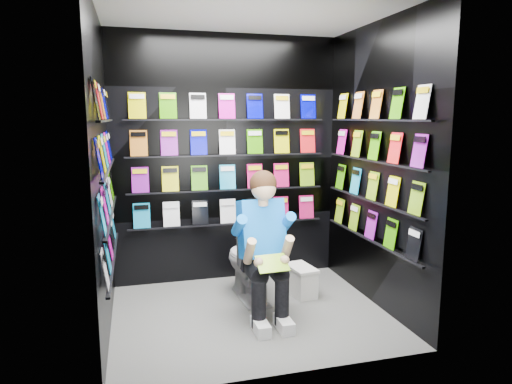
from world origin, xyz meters
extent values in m
plane|color=#5F5F5C|center=(0.00, 0.00, 0.00)|extent=(2.40, 2.40, 0.00)
plane|color=white|center=(0.00, 0.00, 2.60)|extent=(2.40, 2.40, 0.00)
cube|color=black|center=(0.00, 1.00, 1.30)|extent=(2.40, 0.04, 2.60)
cube|color=black|center=(0.00, -1.00, 1.30)|extent=(2.40, 0.04, 2.60)
cube|color=black|center=(-1.20, 0.00, 1.30)|extent=(0.04, 2.00, 2.60)
cube|color=black|center=(1.20, 0.00, 1.30)|extent=(0.04, 2.00, 2.60)
imported|color=silver|center=(0.09, 0.38, 0.37)|extent=(0.46, 0.77, 0.73)
cube|color=white|center=(0.60, 0.31, 0.13)|extent=(0.24, 0.38, 0.27)
cube|color=white|center=(0.60, 0.31, 0.28)|extent=(0.26, 0.40, 0.03)
cube|color=green|center=(0.09, -0.35, 0.58)|extent=(0.27, 0.17, 0.11)
camera|label=1|loc=(-0.96, -3.74, 1.75)|focal=32.00mm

